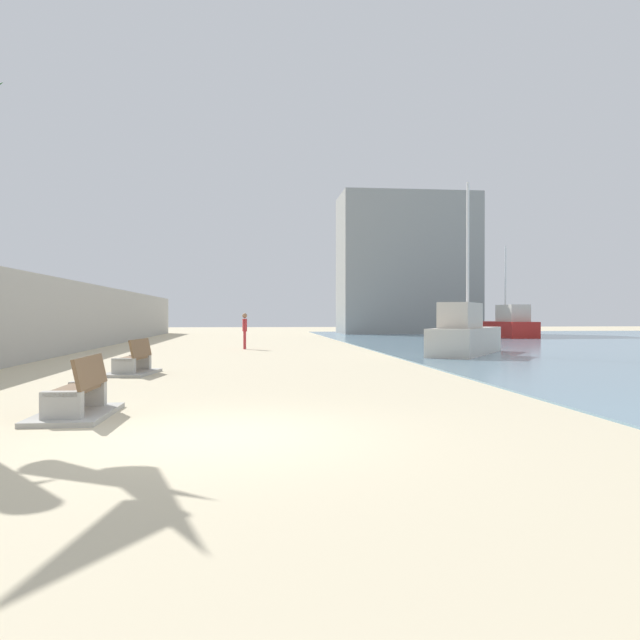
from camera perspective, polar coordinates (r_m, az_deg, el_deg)
name	(u,v)px	position (r m, az deg, el deg)	size (l,w,h in m)	color
ground_plane	(240,354)	(26.62, -7.28, -3.09)	(120.00, 120.00, 0.00)	beige
seawall	(55,317)	(27.74, -22.97, 0.26)	(0.80, 64.00, 3.13)	#ADAAA3
bench_near	(78,402)	(10.91, -21.19, -6.99)	(1.13, 2.12, 0.98)	#ADAAA3
bench_far	(133,366)	(18.13, -16.62, -4.02)	(1.37, 2.23, 0.98)	#ADAAA3
person_walking	(245,328)	(30.33, -6.86, -0.74)	(0.23, 0.53, 1.73)	#B22D33
boat_mid_bay	(465,335)	(26.17, 13.02, -1.33)	(4.71, 6.03, 7.10)	beige
boat_far_right	(508,325)	(47.38, 16.76, -0.46)	(2.36, 5.97, 6.68)	red
harbor_building	(407,265)	(56.46, 7.93, 5.00)	(12.00, 6.00, 12.27)	gray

